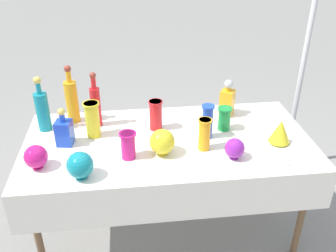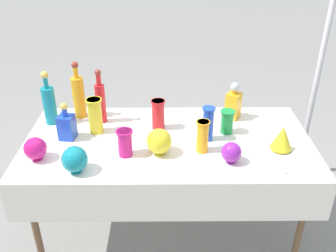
% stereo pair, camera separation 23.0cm
% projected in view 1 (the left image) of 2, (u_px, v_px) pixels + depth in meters
% --- Properties ---
extents(ground_plane, '(40.00, 40.00, 0.00)m').
position_uv_depth(ground_plane, '(168.00, 226.00, 2.80)').
color(ground_plane, gray).
extents(display_table, '(1.85, 0.92, 0.76)m').
position_uv_depth(display_table, '(169.00, 150.00, 2.43)').
color(display_table, white).
rests_on(display_table, ground).
extents(tall_bottle_0, '(0.09, 0.09, 0.38)m').
position_uv_depth(tall_bottle_0, '(42.00, 109.00, 2.47)').
color(tall_bottle_0, teal).
rests_on(tall_bottle_0, display_table).
extents(tall_bottle_1, '(0.09, 0.09, 0.41)m').
position_uv_depth(tall_bottle_1, '(72.00, 100.00, 2.56)').
color(tall_bottle_1, orange).
rests_on(tall_bottle_1, display_table).
extents(tall_bottle_2, '(0.07, 0.07, 0.39)m').
position_uv_depth(tall_bottle_2, '(96.00, 104.00, 2.51)').
color(tall_bottle_2, red).
rests_on(tall_bottle_2, display_table).
extents(square_decanter_0, '(0.12, 0.12, 0.27)m').
position_uv_depth(square_decanter_0, '(227.00, 100.00, 2.67)').
color(square_decanter_0, orange).
rests_on(square_decanter_0, display_table).
extents(square_decanter_1, '(0.11, 0.11, 0.25)m').
position_uv_depth(square_decanter_1, '(64.00, 131.00, 2.33)').
color(square_decanter_1, blue).
rests_on(square_decanter_1, display_table).
extents(slender_vase_0, '(0.11, 0.11, 0.24)m').
position_uv_depth(slender_vase_0, '(92.00, 119.00, 2.40)').
color(slender_vase_0, yellow).
rests_on(slender_vase_0, display_table).
extents(slender_vase_1, '(0.10, 0.10, 0.17)m').
position_uv_depth(slender_vase_1, '(128.00, 144.00, 2.20)').
color(slender_vase_1, '#C61972').
rests_on(slender_vase_1, display_table).
extents(slender_vase_2, '(0.08, 0.08, 0.21)m').
position_uv_depth(slender_vase_2, '(204.00, 133.00, 2.27)').
color(slender_vase_2, orange).
rests_on(slender_vase_2, display_table).
extents(slender_vase_3, '(0.08, 0.08, 0.23)m').
position_uv_depth(slender_vase_3, '(207.00, 120.00, 2.40)').
color(slender_vase_3, blue).
rests_on(slender_vase_3, display_table).
extents(slender_vase_4, '(0.09, 0.09, 0.21)m').
position_uv_depth(slender_vase_4, '(156.00, 114.00, 2.49)').
color(slender_vase_4, red).
rests_on(slender_vase_4, display_table).
extents(slender_vase_5, '(0.10, 0.10, 0.16)m').
position_uv_depth(slender_vase_5, '(224.00, 118.00, 2.50)').
color(slender_vase_5, '#198C38').
rests_on(slender_vase_5, display_table).
extents(fluted_vase_0, '(0.14, 0.14, 0.16)m').
position_uv_depth(fluted_vase_0, '(280.00, 131.00, 2.35)').
color(fluted_vase_0, yellow).
rests_on(fluted_vase_0, display_table).
extents(round_bowl_0, '(0.15, 0.15, 0.16)m').
position_uv_depth(round_bowl_0, '(80.00, 165.00, 2.04)').
color(round_bowl_0, teal).
rests_on(round_bowl_0, display_table).
extents(round_bowl_1, '(0.16, 0.16, 0.16)m').
position_uv_depth(round_bowl_1, '(162.00, 142.00, 2.24)').
color(round_bowl_1, yellow).
rests_on(round_bowl_1, display_table).
extents(round_bowl_2, '(0.12, 0.12, 0.13)m').
position_uv_depth(round_bowl_2, '(235.00, 148.00, 2.21)').
color(round_bowl_2, purple).
rests_on(round_bowl_2, display_table).
extents(round_bowl_3, '(0.13, 0.13, 0.14)m').
position_uv_depth(round_bowl_3, '(36.00, 157.00, 2.12)').
color(round_bowl_3, '#C61972').
rests_on(round_bowl_3, display_table).
extents(price_tag_left, '(0.05, 0.02, 0.04)m').
position_uv_depth(price_tag_left, '(285.00, 163.00, 2.16)').
color(price_tag_left, white).
rests_on(price_tag_left, display_table).
extents(cardboard_box_behind_left, '(0.46, 0.44, 0.40)m').
position_uv_depth(cardboard_box_behind_left, '(202.00, 137.00, 3.61)').
color(cardboard_box_behind_left, tan).
rests_on(cardboard_box_behind_left, ground).
extents(canopy_pole, '(0.18, 0.18, 2.44)m').
position_uv_depth(canopy_pole, '(303.00, 67.00, 3.02)').
color(canopy_pole, silver).
rests_on(canopy_pole, ground).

